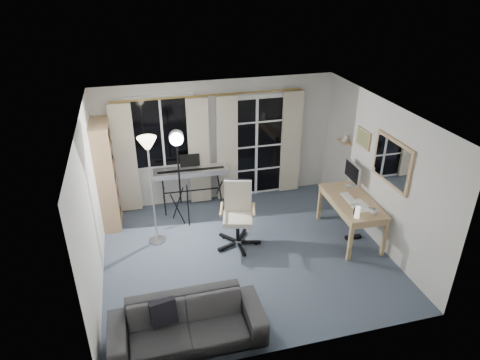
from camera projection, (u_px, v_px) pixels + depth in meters
name	position (u px, v px, depth m)	size (l,w,h in m)	color
floor	(245.00, 254.00, 7.03)	(4.50, 4.00, 0.02)	#3E4C5B
window	(162.00, 133.00, 7.81)	(1.20, 0.08, 1.40)	white
french_door	(256.00, 147.00, 8.43)	(1.32, 0.09, 2.11)	white
curtains	(213.00, 150.00, 8.12)	(3.60, 0.07, 2.13)	gold
bookshelf	(105.00, 177.00, 7.51)	(0.33, 0.90, 1.92)	#A17F55
torchiere_lamp	(149.00, 160.00, 6.67)	(0.31, 0.31, 1.90)	#B2B2B7
keyboard_piano	(191.00, 172.00, 8.00)	(1.40, 0.71, 1.01)	black
studio_light	(177.00, 149.00, 7.16)	(0.35, 0.37, 1.85)	black
office_chair	(238.00, 208.00, 7.08)	(0.76, 0.76, 1.09)	black
desk	(352.00, 204.00, 7.21)	(0.72, 1.37, 0.72)	#9F7551
monitor	(352.00, 173.00, 7.48)	(0.18, 0.52, 0.45)	silver
desk_clutter	(354.00, 215.00, 7.03)	(0.44, 0.81, 0.91)	white
mug	(374.00, 211.00, 6.73)	(0.12, 0.09, 0.12)	silver
wall_mirror	(392.00, 162.00, 6.52)	(0.04, 0.94, 0.74)	#A17F55
framed_print	(363.00, 138.00, 7.27)	(0.03, 0.42, 0.32)	#A17F55
wall_shelf	(345.00, 139.00, 7.78)	(0.16, 0.30, 0.18)	#A17F55
sofa	(187.00, 318.00, 5.25)	(1.91, 0.57, 0.75)	#29292B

